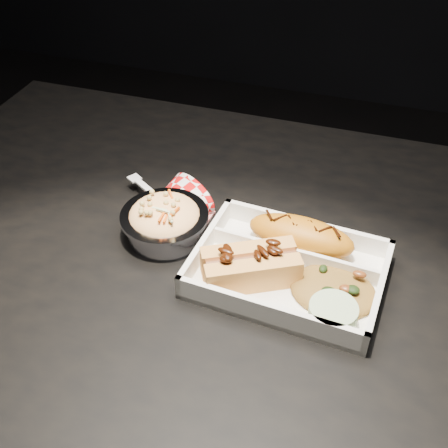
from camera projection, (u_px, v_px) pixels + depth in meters
The scene contains 8 objects.
dining_table at pixel (244, 302), 0.85m from camera, with size 1.20×0.80×0.75m.
food_tray at pixel (288, 272), 0.76m from camera, with size 0.26×0.20×0.04m.
fried_pastry at pixel (301, 235), 0.78m from camera, with size 0.15×0.06×0.05m, color #C67213.
hotdog at pixel (251, 264), 0.74m from camera, with size 0.14×0.11×0.06m.
fried_rice_mound at pixel (334, 285), 0.72m from camera, with size 0.11×0.09×0.03m, color olive.
cupcake_liner at pixel (332, 315), 0.69m from camera, with size 0.06×0.06×0.03m, color #ACC494.
foil_coleslaw_cup at pixel (165, 220), 0.82m from camera, with size 0.13×0.13×0.07m.
napkin_fork at pixel (166, 207), 0.86m from camera, with size 0.16×0.15×0.10m.
Camera 1 is at (0.15, -0.56, 1.30)m, focal length 45.00 mm.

